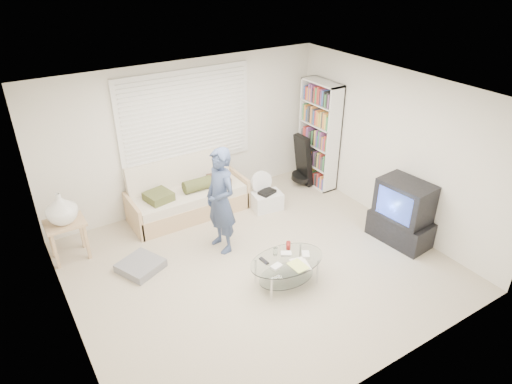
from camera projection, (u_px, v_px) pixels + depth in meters
ground at (258, 266)px, 6.57m from camera, size 5.00×5.00×0.00m
room_shell at (240, 151)px, 6.14m from camera, size 5.02×4.52×2.51m
window_blinds at (187, 119)px, 7.46m from camera, size 2.32×0.08×1.62m
futon_sofa at (187, 197)px, 7.70m from camera, size 1.98×0.80×0.97m
grey_floor_pillow at (141, 266)px, 6.48m from camera, size 0.70×0.70×0.12m
side_table at (62, 211)px, 6.37m from camera, size 0.54×0.44×1.07m
bookshelf at (319, 135)px, 8.35m from camera, size 0.31×0.83×1.98m
guitar_case at (303, 164)px, 8.54m from camera, size 0.36×0.37×1.00m
floor_fan at (260, 185)px, 7.94m from camera, size 0.39×0.26×0.65m
storage_bin at (267, 200)px, 7.91m from camera, size 0.55×0.42×0.35m
tv_unit at (402, 213)px, 6.91m from camera, size 0.59×0.97×1.01m
coffee_table at (287, 264)px, 6.09m from camera, size 1.08×0.72×0.51m
standing_person at (221, 201)px, 6.58m from camera, size 0.44×0.62×1.63m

